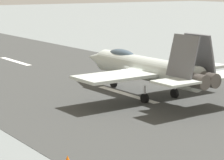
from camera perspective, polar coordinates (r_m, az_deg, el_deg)
The scene contains 4 objects.
ground_plane at distance 41.67m, azimuth 2.54°, elevation -1.93°, with size 400.00×400.00×0.00m, color slate.
runway_strip at distance 41.65m, azimuth 2.56°, elevation -1.92°, with size 240.00×26.00×0.02m.
fighter_jet at distance 41.39m, azimuth 3.92°, elevation 1.43°, with size 16.30×14.05×5.65m.
crew_person at distance 57.22m, azimuth 0.71°, elevation 2.36°, with size 0.67×0.40×1.58m.
Camera 1 is at (-32.27, 24.72, 9.14)m, focal length 79.38 mm.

